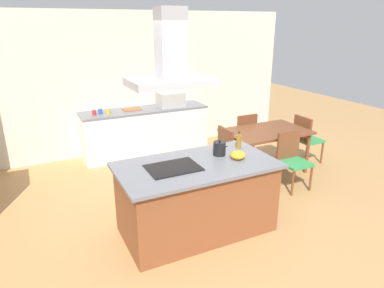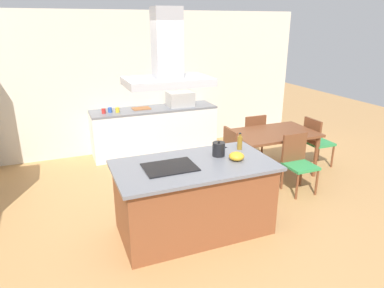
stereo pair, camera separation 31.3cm
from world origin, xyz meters
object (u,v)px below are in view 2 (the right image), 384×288
(dining_table, at_px, (273,137))
(countertop_microwave, at_px, (180,99))
(chair_at_left_end, at_px, (224,153))
(chair_facing_island, at_px, (298,159))
(cutting_board, at_px, (141,108))
(olive_oil_bottle, at_px, (240,142))
(chair_at_right_end, at_px, (316,139))
(coffee_mug_blue, at_px, (110,110))
(cooktop, at_px, (170,167))
(range_hood, at_px, (167,61))
(coffee_mug_red, at_px, (104,111))
(coffee_mug_yellow, at_px, (117,110))
(tea_kettle, at_px, (219,149))
(mixing_bowl, at_px, (237,156))
(chair_facing_back_wall, at_px, (252,135))

(dining_table, bearing_deg, countertop_microwave, 119.55)
(chair_at_left_end, distance_m, chair_facing_island, 1.13)
(cutting_board, height_order, dining_table, cutting_board)
(olive_oil_bottle, distance_m, chair_at_right_end, 2.28)
(countertop_microwave, distance_m, coffee_mug_blue, 1.39)
(cooktop, relative_size, cutting_board, 1.76)
(chair_facing_island, distance_m, range_hood, 2.74)
(coffee_mug_red, bearing_deg, dining_table, -34.65)
(countertop_microwave, relative_size, coffee_mug_yellow, 5.56)
(coffee_mug_yellow, distance_m, chair_facing_island, 3.32)
(tea_kettle, bearing_deg, chair_at_right_end, 21.96)
(coffee_mug_blue, bearing_deg, tea_kettle, -71.97)
(coffee_mug_red, distance_m, coffee_mug_yellow, 0.25)
(tea_kettle, distance_m, dining_table, 1.82)
(countertop_microwave, bearing_deg, chair_at_left_end, -87.06)
(chair_at_right_end, height_order, range_hood, range_hood)
(olive_oil_bottle, height_order, chair_facing_island, olive_oil_bottle)
(cooktop, bearing_deg, range_hood, 0.00)
(countertop_microwave, xyz_separation_m, coffee_mug_yellow, (-1.26, -0.05, -0.09))
(olive_oil_bottle, xyz_separation_m, chair_at_right_end, (2.06, 0.87, -0.49))
(dining_table, height_order, range_hood, range_hood)
(mixing_bowl, distance_m, chair_at_left_end, 1.35)
(cooktop, xyz_separation_m, range_hood, (0.00, 0.00, 1.20))
(cutting_board, bearing_deg, chair_facing_island, -54.29)
(coffee_mug_red, bearing_deg, cooktop, -83.42)
(cooktop, height_order, range_hood, range_hood)
(coffee_mug_red, bearing_deg, chair_at_left_end, -47.37)
(coffee_mug_yellow, distance_m, dining_table, 2.86)
(tea_kettle, xyz_separation_m, range_hood, (-0.69, -0.13, 1.11))
(coffee_mug_blue, relative_size, dining_table, 0.06)
(coffee_mug_yellow, relative_size, chair_at_left_end, 0.10)
(chair_facing_back_wall, xyz_separation_m, chair_facing_island, (0.00, -1.33, 0.00))
(chair_at_left_end, distance_m, chair_facing_back_wall, 1.13)
(coffee_mug_blue, relative_size, cutting_board, 0.26)
(countertop_microwave, bearing_deg, cooktop, -112.30)
(coffee_mug_yellow, relative_size, chair_facing_island, 0.10)
(chair_facing_back_wall, relative_size, range_hood, 0.99)
(chair_at_right_end, bearing_deg, chair_at_left_end, 180.00)
(coffee_mug_blue, xyz_separation_m, chair_facing_back_wall, (2.40, -1.11, -0.44))
(chair_at_right_end, bearing_deg, countertop_microwave, 137.26)
(tea_kettle, height_order, olive_oil_bottle, olive_oil_bottle)
(coffee_mug_red, height_order, chair_at_right_end, coffee_mug_red)
(cutting_board, xyz_separation_m, dining_table, (1.79, -1.83, -0.24))
(cutting_board, bearing_deg, coffee_mug_yellow, -167.82)
(coffee_mug_yellow, bearing_deg, dining_table, -37.25)
(dining_table, bearing_deg, cutting_board, 134.45)
(countertop_microwave, xyz_separation_m, dining_table, (1.01, -1.78, -0.37))
(countertop_microwave, height_order, dining_table, countertop_microwave)
(tea_kettle, distance_m, coffee_mug_red, 2.90)
(cutting_board, distance_m, dining_table, 2.57)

